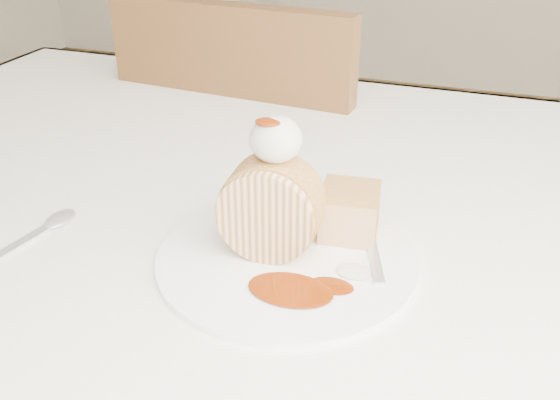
% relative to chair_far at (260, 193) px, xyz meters
% --- Properties ---
extents(table, '(1.40, 0.90, 0.75)m').
position_rel_chair_far_xyz_m(table, '(0.21, -0.42, 0.15)').
color(table, white).
rests_on(table, ground).
extents(chair_far, '(0.46, 0.46, 0.89)m').
position_rel_chair_far_xyz_m(chair_far, '(0.00, 0.00, 0.00)').
color(chair_far, brown).
rests_on(chair_far, ground).
extents(plate, '(0.28, 0.28, 0.01)m').
position_rel_chair_far_xyz_m(plate, '(0.24, -0.54, 0.24)').
color(plate, white).
rests_on(plate, table).
extents(roulade_slice, '(0.10, 0.06, 0.09)m').
position_rel_chair_far_xyz_m(roulade_slice, '(0.22, -0.54, 0.29)').
color(roulade_slice, beige).
rests_on(roulade_slice, plate).
extents(cake_chunk, '(0.06, 0.06, 0.05)m').
position_rel_chair_far_xyz_m(cake_chunk, '(0.28, -0.49, 0.27)').
color(cake_chunk, tan).
rests_on(cake_chunk, plate).
extents(whipped_cream, '(0.05, 0.05, 0.04)m').
position_rel_chair_far_xyz_m(whipped_cream, '(0.22, -0.53, 0.36)').
color(whipped_cream, silver).
rests_on(whipped_cream, roulade_slice).
extents(caramel_drizzle, '(0.02, 0.02, 0.01)m').
position_rel_chair_far_xyz_m(caramel_drizzle, '(0.22, -0.54, 0.38)').
color(caramel_drizzle, '#6D2204').
rests_on(caramel_drizzle, whipped_cream).
extents(caramel_pool, '(0.08, 0.06, 0.00)m').
position_rel_chair_far_xyz_m(caramel_pool, '(0.26, -0.59, 0.25)').
color(caramel_pool, '#6D2204').
rests_on(caramel_pool, plate).
extents(fork, '(0.07, 0.15, 0.00)m').
position_rel_chair_far_xyz_m(fork, '(0.31, -0.51, 0.25)').
color(fork, silver).
rests_on(fork, plate).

